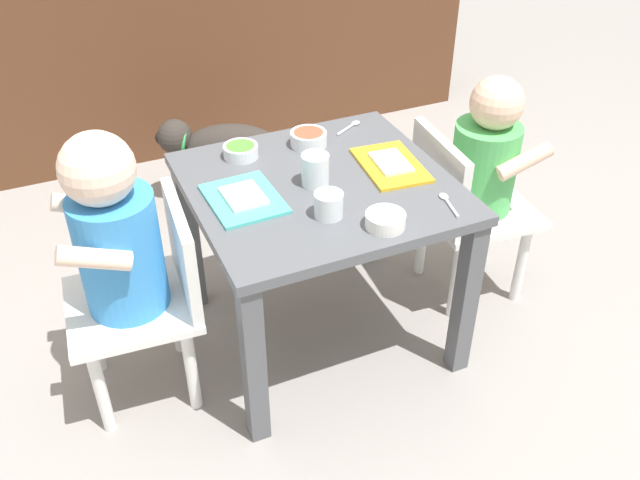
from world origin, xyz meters
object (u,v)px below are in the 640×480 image
seated_child_left (123,246)px  water_cup_left (329,206)px  seated_child_right (480,167)px  dog (225,149)px  spoon_by_right_tray (448,202)px  cereal_bowl_left_side (309,138)px  spoon_by_left_tray (350,126)px  veggie_bowl_far (385,220)px  dining_table (320,212)px  water_cup_right (315,171)px  food_tray_left (244,199)px  cereal_bowl_right_side (241,151)px  food_tray_right (391,165)px

seated_child_left → water_cup_left: size_ratio=10.98×
seated_child_right → dog: 0.88m
spoon_by_right_tray → seated_child_left: bearing=164.7°
cereal_bowl_left_side → spoon_by_left_tray: (0.14, 0.05, -0.02)m
water_cup_left → cereal_bowl_left_side: size_ratio=0.69×
dog → water_cup_left: 0.91m
seated_child_right → spoon_by_left_tray: size_ratio=6.84×
veggie_bowl_far → dining_table: bearing=103.9°
water_cup_left → water_cup_right: 0.14m
food_tray_left → water_cup_right: bearing=1.4°
food_tray_left → cereal_bowl_left_side: (0.23, 0.18, 0.01)m
food_tray_left → cereal_bowl_right_side: size_ratio=2.29×
dining_table → dog: bearing=91.4°
veggie_bowl_far → spoon_by_left_tray: (0.13, 0.44, -0.01)m
food_tray_left → water_cup_left: 0.19m
seated_child_right → water_cup_left: (-0.49, -0.14, 0.09)m
food_tray_left → water_cup_left: (0.15, -0.13, 0.02)m
cereal_bowl_right_side → water_cup_left: bearing=-74.6°
food_tray_left → veggie_bowl_far: bearing=-42.0°
food_tray_right → spoon_by_right_tray: size_ratio=2.15×
food_tray_right → veggie_bowl_far: bearing=-121.5°
water_cup_left → seated_child_right: bearing=15.8°
dog → cereal_bowl_left_side: (0.07, -0.55, 0.29)m
spoon_by_left_tray → dining_table: bearing=-129.8°
spoon_by_left_tray → cereal_bowl_right_side: bearing=-173.8°
seated_child_left → spoon_by_left_tray: seated_child_left is taller
dog → water_cup_right: (0.01, -0.73, 0.30)m
water_cup_left → spoon_by_left_tray: (0.22, 0.35, -0.02)m
seated_child_left → veggie_bowl_far: (0.51, -0.21, 0.05)m
water_cup_left → spoon_by_left_tray: water_cup_left is taller
seated_child_right → cereal_bowl_right_side: 0.61m
seated_child_right → dog: seated_child_right is taller
seated_child_right → food_tray_left: (-0.64, -0.01, 0.07)m
seated_child_right → veggie_bowl_far: 0.47m
food_tray_left → seated_child_right: bearing=0.9°
seated_child_right → spoon_by_right_tray: bearing=-139.3°
dog → seated_child_left: bearing=-120.7°
spoon_by_left_tray → spoon_by_right_tray: (0.04, -0.41, 0.00)m
water_cup_right → spoon_by_right_tray: 0.30m
food_tray_right → cereal_bowl_left_side: size_ratio=2.36×
water_cup_left → dog: bearing=88.7°
seated_child_left → spoon_by_right_tray: 0.70m
dining_table → seated_child_right: (0.45, 0.01, 0.01)m
cereal_bowl_left_side → seated_child_right: bearing=-22.4°
seated_child_left → food_tray_right: size_ratio=3.21×
dog → spoon_by_left_tray: 0.61m
seated_child_right → dining_table: bearing=-178.9°
dining_table → cereal_bowl_left_side: (0.05, 0.18, 0.10)m
food_tray_left → water_cup_right: size_ratio=2.60×
food_tray_left → cereal_bowl_right_side: 0.20m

